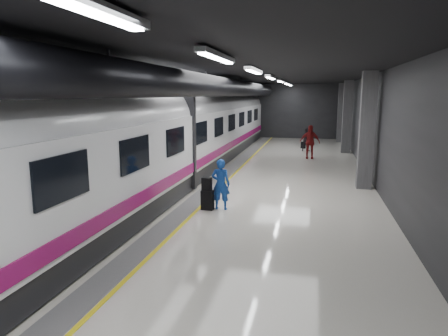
# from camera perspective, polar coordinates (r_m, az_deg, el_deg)

# --- Properties ---
(ground) EXTENTS (40.00, 40.00, 0.00)m
(ground) POSITION_cam_1_polar(r_m,az_deg,el_deg) (14.86, 2.37, -3.68)
(ground) COLOR silver
(ground) RESTS_ON ground
(platform_hall) EXTENTS (10.02, 40.02, 4.51)m
(platform_hall) POSITION_cam_1_polar(r_m,az_deg,el_deg) (15.40, 2.06, 10.11)
(platform_hall) COLOR black
(platform_hall) RESTS_ON ground
(train) EXTENTS (3.05, 38.00, 4.05)m
(train) POSITION_cam_1_polar(r_m,az_deg,el_deg) (15.41, -9.57, 4.51)
(train) COLOR black
(train) RESTS_ON ground
(traveler_main) EXTENTS (0.61, 0.41, 1.63)m
(traveler_main) POSITION_cam_1_polar(r_m,az_deg,el_deg) (12.69, -0.48, -2.34)
(traveler_main) COLOR blue
(traveler_main) RESTS_ON ground
(suitcase_main) EXTENTS (0.41, 0.28, 0.63)m
(suitcase_main) POSITION_cam_1_polar(r_m,az_deg,el_deg) (12.76, -2.37, -4.59)
(suitcase_main) COLOR black
(suitcase_main) RESTS_ON ground
(shoulder_bag) EXTENTS (0.33, 0.21, 0.42)m
(shoulder_bag) POSITION_cam_1_polar(r_m,az_deg,el_deg) (12.62, -2.46, -2.31)
(shoulder_bag) COLOR black
(shoulder_bag) RESTS_ON suitcase_main
(traveler_far_a) EXTENTS (0.91, 0.83, 1.51)m
(traveler_far_a) POSITION_cam_1_polar(r_m,az_deg,el_deg) (26.37, 11.84, 3.97)
(traveler_far_a) COLOR black
(traveler_far_a) RESTS_ON ground
(traveler_far_b) EXTENTS (1.14, 0.51, 1.92)m
(traveler_far_b) POSITION_cam_1_polar(r_m,az_deg,el_deg) (23.41, 12.15, 3.67)
(traveler_far_b) COLOR maroon
(traveler_far_b) RESTS_ON ground
(suitcase_far) EXTENTS (0.34, 0.26, 0.46)m
(suitcase_far) POSITION_cam_1_polar(r_m,az_deg,el_deg) (27.88, 11.24, 3.24)
(suitcase_far) COLOR black
(suitcase_far) RESTS_ON ground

